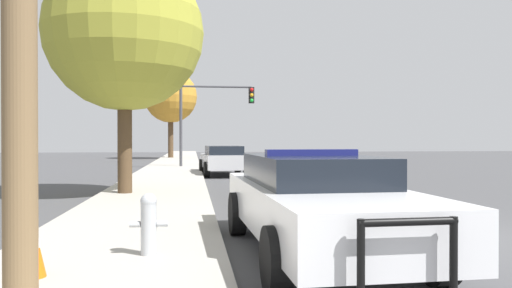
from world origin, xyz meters
The scene contains 9 objects.
ground_plane centered at (0.00, 0.00, 0.00)m, with size 110.00×110.00×0.00m, color #474749.
sidewalk_left centered at (-5.10, 0.00, 0.07)m, with size 3.00×110.00×0.13m.
police_car centered at (-2.33, -0.95, 0.76)m, with size 2.20×5.48×1.47m.
fire_hydrant centered at (-4.61, -1.26, 0.55)m, with size 0.48×0.21×0.79m.
traffic_light centered at (-2.92, 19.92, 3.40)m, with size 4.14×0.35×4.54m.
car_background_midblock centered at (-2.66, 14.55, 0.72)m, with size 2.12×4.44×1.32m.
tree_sidewalk_far centered at (-5.77, 33.22, 5.06)m, with size 4.26×4.26×7.08m.
tree_sidewalk_near centered at (-5.90, 6.36, 4.56)m, with size 4.35×4.35×6.62m.
traffic_cone centered at (-5.76, -2.16, 0.46)m, with size 0.29×0.29×0.66m.
Camera 1 is at (-4.05, -7.77, 1.61)m, focal length 35.00 mm.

